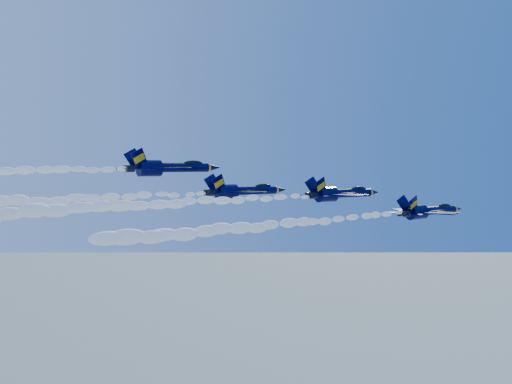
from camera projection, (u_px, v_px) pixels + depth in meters
jet_lead at (429, 211)px, 95.60m from camera, size 15.52×12.73×5.77m
smoke_trail_jet_lead at (275, 225)px, 77.69m from camera, size 50.74×1.98×1.78m
jet_second at (341, 193)px, 93.40m from camera, size 15.62×12.82×5.81m
smoke_trail_jet_second at (161, 204)px, 75.46m from camera, size 50.74×1.99×1.79m
jet_third at (243, 191)px, 96.04m from camera, size 16.16×13.26×6.01m
smoke_trail_jet_third at (45, 200)px, 77.97m from camera, size 50.74×2.06×1.85m
jet_fourth at (169, 167)px, 99.60m from camera, size 18.43×15.12×6.85m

